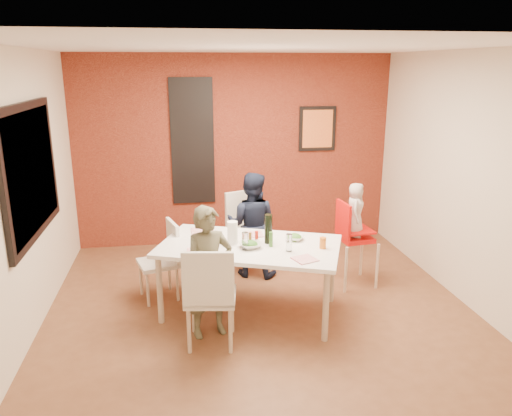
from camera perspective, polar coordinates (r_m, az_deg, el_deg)
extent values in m
plane|color=brown|center=(5.49, 0.50, -11.47)|extent=(4.50, 4.50, 0.00)
cube|color=white|center=(4.87, 0.58, 17.99)|extent=(4.50, 4.50, 0.02)
cube|color=beige|center=(7.20, -2.44, 6.53)|extent=(4.50, 0.02, 2.70)
cube|color=beige|center=(2.92, 7.90, -7.96)|extent=(4.50, 0.02, 2.70)
cube|color=beige|center=(5.15, -24.99, 1.23)|extent=(0.02, 4.50, 2.70)
cube|color=beige|center=(5.81, 23.01, 2.99)|extent=(0.02, 4.50, 2.70)
cube|color=maroon|center=(7.18, -2.42, 6.51)|extent=(4.50, 0.02, 2.70)
cube|color=black|center=(5.29, -24.37, 3.88)|extent=(0.05, 1.70, 1.30)
cube|color=black|center=(5.29, -24.21, 3.89)|extent=(0.02, 1.55, 1.15)
cube|color=silver|center=(7.10, -7.28, 7.51)|extent=(0.55, 0.03, 1.70)
cube|color=black|center=(7.09, -7.28, 7.50)|extent=(0.60, 0.03, 1.76)
cube|color=black|center=(7.35, 7.02, 8.99)|extent=(0.54, 0.03, 0.64)
cube|color=orange|center=(7.33, 7.06, 8.97)|extent=(0.44, 0.01, 0.54)
cube|color=white|center=(5.15, -0.74, -4.38)|extent=(2.06, 1.60, 0.04)
cylinder|color=tan|center=(5.16, -10.94, -9.19)|extent=(0.06, 0.06, 0.72)
cylinder|color=tan|center=(5.89, -7.74, -5.81)|extent=(0.06, 0.06, 0.72)
cylinder|color=tan|center=(4.80, 7.99, -11.05)|extent=(0.06, 0.06, 0.72)
cylinder|color=tan|center=(5.57, 8.67, -7.13)|extent=(0.06, 0.06, 0.72)
cube|color=beige|center=(4.70, -5.20, -10.07)|extent=(0.52, 0.52, 0.05)
cube|color=beige|center=(4.41, -5.50, -8.21)|extent=(0.46, 0.11, 0.52)
cylinder|color=tan|center=(4.97, -2.75, -11.66)|extent=(0.04, 0.04, 0.45)
cylinder|color=tan|center=(4.64, -2.94, -13.81)|extent=(0.04, 0.04, 0.45)
cylinder|color=tan|center=(5.00, -7.14, -11.60)|extent=(0.04, 0.04, 0.45)
cylinder|color=tan|center=(4.67, -7.67, -13.72)|extent=(0.04, 0.04, 0.45)
cube|color=silver|center=(6.32, -0.71, -3.04)|extent=(0.60, 0.60, 0.05)
cube|color=silver|center=(6.41, -1.65, -0.30)|extent=(0.44, 0.21, 0.52)
cylinder|color=tan|center=(6.16, -1.36, -5.97)|extent=(0.04, 0.04, 0.45)
cylinder|color=tan|center=(6.47, -2.99, -4.89)|extent=(0.04, 0.04, 0.45)
cylinder|color=tan|center=(6.34, 1.63, -5.33)|extent=(0.04, 0.04, 0.45)
cylinder|color=tan|center=(6.64, -0.10, -4.31)|extent=(0.04, 0.04, 0.45)
cube|color=silver|center=(5.67, -11.14, -6.23)|extent=(0.50, 0.50, 0.05)
cube|color=silver|center=(5.64, -9.45, -3.80)|extent=(0.15, 0.40, 0.46)
cylinder|color=#C1A88F|center=(5.87, -13.01, -7.83)|extent=(0.03, 0.03, 0.40)
cylinder|color=#C1A88F|center=(5.94, -9.87, -7.37)|extent=(0.03, 0.03, 0.40)
cylinder|color=#C1A88F|center=(5.58, -12.26, -9.11)|extent=(0.03, 0.03, 0.40)
cylinder|color=#C1A88F|center=(5.65, -8.96, -8.60)|extent=(0.03, 0.03, 0.40)
cube|color=red|center=(5.99, 11.28, -3.37)|extent=(0.39, 0.39, 0.05)
cube|color=red|center=(5.84, 9.93, -1.35)|extent=(0.07, 0.36, 0.42)
cube|color=red|center=(5.95, 11.33, -2.47)|extent=(0.39, 0.39, 0.02)
cylinder|color=beige|center=(6.02, 13.68, -6.49)|extent=(0.03, 0.03, 0.55)
cylinder|color=beige|center=(5.84, 10.23, -6.98)|extent=(0.03, 0.03, 0.55)
cylinder|color=beige|center=(6.34, 11.95, -5.20)|extent=(0.03, 0.03, 0.55)
cylinder|color=beige|center=(6.18, 8.64, -5.61)|extent=(0.03, 0.03, 0.55)
imported|color=brown|center=(4.78, -5.38, -7.32)|extent=(0.54, 0.43, 1.29)
imported|color=#151C31|center=(6.11, -0.50, -1.91)|extent=(0.77, 0.69, 1.31)
imported|color=beige|center=(5.88, 11.28, -0.22)|extent=(0.30, 0.36, 0.64)
cube|color=white|center=(4.97, -6.73, -4.95)|extent=(0.21, 0.21, 0.01)
cube|color=white|center=(5.42, -0.29, -3.03)|extent=(0.21, 0.21, 0.01)
cube|color=white|center=(4.76, 5.59, -5.84)|extent=(0.26, 0.26, 0.01)
cube|color=white|center=(5.56, -6.14, -2.63)|extent=(0.25, 0.25, 0.01)
imported|color=silver|center=(5.04, -0.65, -4.26)|extent=(0.27, 0.27, 0.05)
imported|color=white|center=(5.27, 4.42, -3.41)|extent=(0.25, 0.25, 0.05)
cylinder|color=black|center=(5.13, 1.43, -2.40)|extent=(0.08, 0.08, 0.31)
cylinder|color=silver|center=(4.96, -1.26, -3.80)|extent=(0.06, 0.06, 0.18)
cylinder|color=white|center=(4.94, 3.79, -3.97)|extent=(0.06, 0.06, 0.18)
cylinder|color=white|center=(5.12, -2.71, -2.85)|extent=(0.11, 0.11, 0.24)
cylinder|color=red|center=(5.13, 0.07, -3.38)|extent=(0.04, 0.04, 0.14)
cylinder|color=#366E24|center=(5.06, 1.72, -3.59)|extent=(0.04, 0.04, 0.15)
cylinder|color=brown|center=(5.13, -0.68, -3.46)|extent=(0.03, 0.03, 0.12)
cylinder|color=orange|center=(5.06, 7.64, -3.97)|extent=(0.07, 0.07, 0.11)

